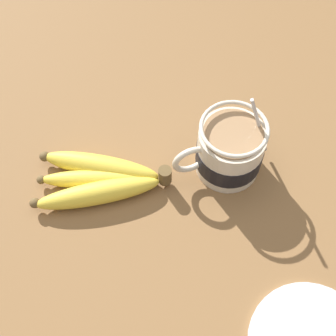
{
  "coord_description": "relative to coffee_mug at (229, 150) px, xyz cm",
  "views": [
    {
      "loc": [
        14.92,
        34.01,
        66.6
      ],
      "look_at": [
        3.52,
        0.85,
        8.18
      ],
      "focal_mm": 50.0,
      "sensor_mm": 36.0,
      "label": 1
    }
  ],
  "objects": [
    {
      "name": "banana_bunch",
      "position": [
        19.46,
        -3.26,
        -2.79
      ],
      "size": [
        21.17,
        12.87,
        4.03
      ],
      "color": "brown",
      "rests_on": "table"
    },
    {
      "name": "table",
      "position": [
        6.13,
        -0.9,
        -6.31
      ],
      "size": [
        117.86,
        117.86,
        3.63
      ],
      "color": "brown",
      "rests_on": "ground"
    },
    {
      "name": "coffee_mug",
      "position": [
        0.0,
        0.0,
        0.0
      ],
      "size": [
        15.46,
        10.1,
        15.68
      ],
      "color": "beige",
      "rests_on": "table"
    }
  ]
}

